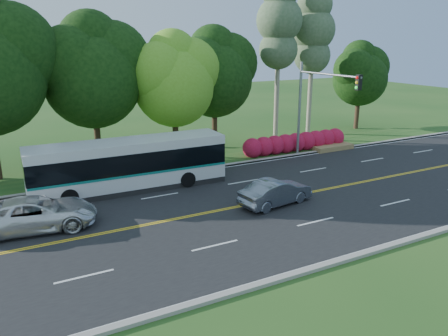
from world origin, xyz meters
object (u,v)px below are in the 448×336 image
transit_bus (129,166)px  suv (35,214)px  sedan (276,192)px  traffic_signal (317,97)px

transit_bus → suv: 6.54m
sedan → traffic_signal: bearing=-60.1°
transit_bus → sedan: (6.20, -6.04, -0.77)m
transit_bus → sedan: 8.69m
traffic_signal → transit_bus: 14.00m
traffic_signal → sedan: traffic_signal is taller
sedan → suv: suv is taller
transit_bus → traffic_signal: bearing=0.9°
transit_bus → sedan: size_ratio=2.70×
suv → traffic_signal: bearing=-71.8°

